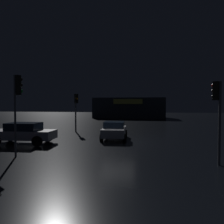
{
  "coord_description": "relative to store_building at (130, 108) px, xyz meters",
  "views": [
    {
      "loc": [
        2.53,
        -17.1,
        2.79
      ],
      "look_at": [
        -1.73,
        7.56,
        1.93
      ],
      "focal_mm": 37.16,
      "sensor_mm": 36.0,
      "label": 1
    }
  ],
  "objects": [
    {
      "name": "traffic_signal_opposite",
      "position": [
        -2.51,
        -35.81,
        1.28
      ],
      "size": [
        0.41,
        0.43,
        4.31
      ],
      "color": "#595B60",
      "rests_on": "ground"
    },
    {
      "name": "traffic_signal_cross_left",
      "position": [
        7.44,
        -35.76,
        0.85
      ],
      "size": [
        0.42,
        0.42,
        3.82
      ],
      "color": "#595B60",
      "rests_on": "ground"
    },
    {
      "name": "store_building",
      "position": [
        0.0,
        0.0,
        0.0
      ],
      "size": [
        14.07,
        6.71,
        4.04
      ],
      "color": "#33383D",
      "rests_on": "ground"
    },
    {
      "name": "car_far",
      "position": [
        -4.42,
        -32.12,
        -1.24
      ],
      "size": [
        4.5,
        2.23,
        1.48
      ],
      "color": "#B7B7BF",
      "rests_on": "ground"
    },
    {
      "name": "traffic_signal_main",
      "position": [
        -3.01,
        -24.75,
        0.64
      ],
      "size": [
        0.42,
        0.42,
        3.81
      ],
      "color": "#595B60",
      "rests_on": "ground"
    },
    {
      "name": "car_near",
      "position": [
        1.57,
        -28.97,
        -1.31
      ],
      "size": [
        2.15,
        3.92,
        1.41
      ],
      "color": "#B7B7BF",
      "rests_on": "ground"
    },
    {
      "name": "ground_plane",
      "position": [
        1.97,
        -29.91,
        -2.03
      ],
      "size": [
        120.0,
        120.0,
        0.0
      ],
      "primitive_type": "plane",
      "color": "black"
    }
  ]
}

